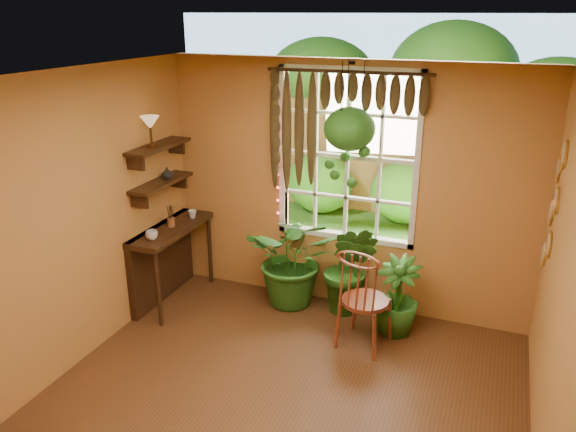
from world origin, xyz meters
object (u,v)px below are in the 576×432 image
counter_ledge (165,254)px  hanging_basket (349,135)px  potted_plant_mid (350,269)px  windsor_chair (363,314)px  potted_plant_left (295,258)px

counter_ledge → hanging_basket: hanging_basket is taller
potted_plant_mid → hanging_basket: (-0.06, -0.01, 1.46)m
windsor_chair → potted_plant_left: size_ratio=1.11×
windsor_chair → potted_plant_mid: windsor_chair is taller
potted_plant_left → hanging_basket: 1.54m
counter_ledge → hanging_basket: bearing=12.3°
windsor_chair → potted_plant_left: (-0.94, 0.58, 0.20)m
windsor_chair → potted_plant_mid: size_ratio=1.17×
windsor_chair → hanging_basket: bearing=132.3°
counter_ledge → potted_plant_mid: potted_plant_mid is taller
hanging_basket → windsor_chair: bearing=-58.1°
potted_plant_left → hanging_basket: hanging_basket is taller
counter_ledge → potted_plant_mid: bearing=12.1°
potted_plant_left → potted_plant_mid: potted_plant_left is taller
potted_plant_left → hanging_basket: bearing=0.7°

